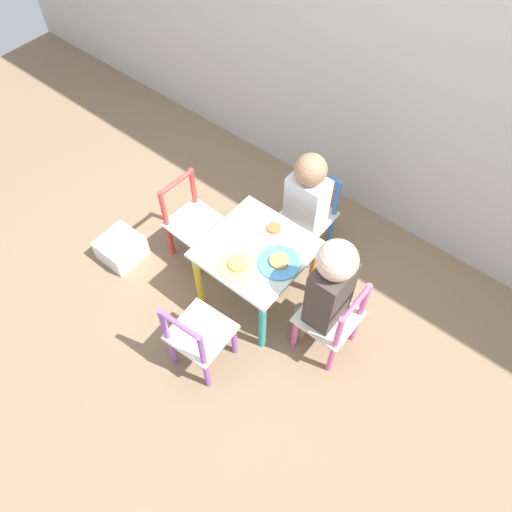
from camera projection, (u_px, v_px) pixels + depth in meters
The scene contains 12 objects.
ground_plane at pixel (256, 295), 2.70m from camera, with size 6.00×6.00×0.00m, color #7F664C.
kids_table at pixel (256, 257), 2.42m from camera, with size 0.48×0.48×0.42m.
chair_pink at pixel (332, 321), 2.33m from camera, with size 0.26×0.26×0.50m.
chair_blue at pixel (309, 215), 2.71m from camera, with size 0.26×0.26×0.50m.
chair_purple at pixel (198, 337), 2.28m from camera, with size 0.28×0.28×0.50m.
chair_red at pixel (192, 222), 2.68m from camera, with size 0.27×0.27×0.50m.
child_right at pixel (328, 288), 2.17m from camera, with size 0.22×0.20×0.78m.
child_back at pixel (305, 199), 2.54m from camera, with size 0.20×0.22×0.70m.
plate_right at pixel (279, 262), 2.30m from camera, with size 0.20×0.20×0.03m.
plate_back at pixel (274, 229), 2.41m from camera, with size 0.15×0.15×0.03m.
plate_front at pixel (237, 266), 2.29m from camera, with size 0.17×0.17×0.03m.
storage_bin at pixel (121, 248), 2.80m from camera, with size 0.21×0.22×0.14m.
Camera 1 is at (0.89, -1.09, 2.31)m, focal length 35.00 mm.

